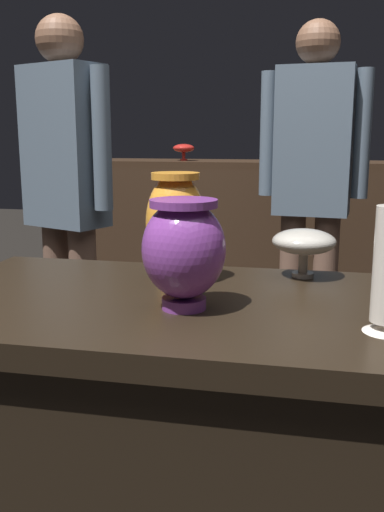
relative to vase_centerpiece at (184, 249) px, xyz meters
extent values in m
cube|color=black|center=(0.02, 0.07, -0.54)|extent=(1.10, 0.59, 0.75)
cube|color=black|center=(0.02, 0.07, -0.14)|extent=(1.20, 0.64, 0.05)
cube|color=#382619|center=(0.02, 2.27, -0.44)|extent=(2.60, 0.40, 0.95)
cube|color=#382619|center=(0.02, 2.27, 0.05)|extent=(2.60, 0.40, 0.04)
cylinder|color=#7A388E|center=(0.00, 0.00, -0.11)|extent=(0.09, 0.09, 0.02)
ellipsoid|color=#7A388E|center=(0.00, 0.00, 0.00)|extent=(0.16, 0.16, 0.19)
cylinder|color=#7A388E|center=(0.00, 0.00, 0.09)|extent=(0.13, 0.13, 0.02)
cylinder|color=gray|center=(0.22, 0.31, -0.11)|extent=(0.05, 0.05, 0.01)
cylinder|color=gray|center=(0.22, 0.31, -0.09)|extent=(0.02, 0.02, 0.05)
ellipsoid|color=gray|center=(0.22, 0.31, -0.03)|extent=(0.15, 0.15, 0.06)
cylinder|color=orange|center=(-0.07, 0.21, -0.11)|extent=(0.09, 0.09, 0.02)
ellipsoid|color=orange|center=(-0.07, 0.21, 0.02)|extent=(0.14, 0.14, 0.23)
cylinder|color=orange|center=(-0.07, 0.21, 0.13)|extent=(0.11, 0.11, 0.02)
cylinder|color=red|center=(-0.50, 2.21, 0.07)|extent=(0.04, 0.04, 0.01)
cylinder|color=red|center=(-0.50, 2.21, 0.10)|extent=(0.02, 0.02, 0.04)
ellipsoid|color=red|center=(-0.50, 2.21, 0.14)|extent=(0.12, 0.12, 0.05)
cylinder|color=#477A38|center=(0.02, 2.27, 0.08)|extent=(0.05, 0.05, 0.01)
ellipsoid|color=#477A38|center=(0.02, 2.27, 0.16)|extent=(0.08, 0.08, 0.14)
cylinder|color=#477A38|center=(0.02, 2.27, 0.22)|extent=(0.07, 0.07, 0.01)
cylinder|color=brown|center=(-0.65, 1.04, -0.53)|extent=(0.11, 0.11, 0.78)
cylinder|color=brown|center=(-0.79, 1.09, -0.53)|extent=(0.11, 0.11, 0.78)
cube|color=slate|center=(-0.72, 1.07, 0.17)|extent=(0.36, 0.29, 0.62)
sphere|color=brown|center=(-0.72, 1.07, 0.57)|extent=(0.18, 0.18, 0.18)
cylinder|color=slate|center=(-0.53, 0.99, 0.20)|extent=(0.07, 0.07, 0.53)
cylinder|color=slate|center=(-0.90, 1.14, 0.20)|extent=(0.07, 0.07, 0.53)
cylinder|color=brown|center=(0.31, 1.50, -0.52)|extent=(0.11, 0.11, 0.79)
cylinder|color=brown|center=(0.16, 1.52, -0.52)|extent=(0.11, 0.11, 0.79)
cube|color=slate|center=(0.23, 1.51, 0.19)|extent=(0.34, 0.22, 0.63)
sphere|color=brown|center=(0.23, 1.51, 0.59)|extent=(0.19, 0.19, 0.19)
cylinder|color=slate|center=(0.43, 1.49, 0.22)|extent=(0.07, 0.07, 0.53)
cylinder|color=slate|center=(0.03, 1.53, 0.22)|extent=(0.07, 0.07, 0.53)
camera|label=1|loc=(0.24, -1.07, 0.22)|focal=40.41mm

